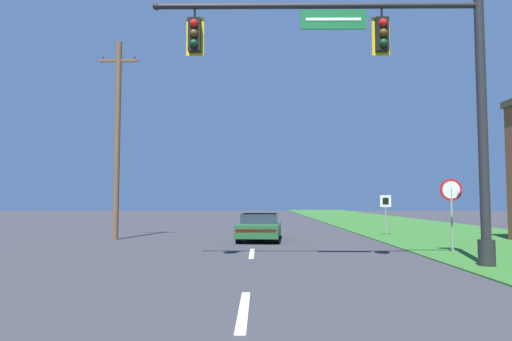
{
  "coord_description": "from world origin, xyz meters",
  "views": [
    {
      "loc": [
        0.26,
        -1.59,
        1.8
      ],
      "look_at": [
        0.0,
        31.41,
        3.97
      ],
      "focal_mm": 32.0,
      "sensor_mm": 36.0,
      "label": 1
    }
  ],
  "objects_px": {
    "car_ahead": "(260,227)",
    "stop_sign": "(451,199)",
    "utility_pole_near": "(117,136)",
    "signal_mast": "(401,87)",
    "route_sign_post": "(386,206)"
  },
  "relations": [
    {
      "from": "signal_mast",
      "to": "stop_sign",
      "type": "bearing_deg",
      "value": 51.39
    },
    {
      "from": "stop_sign",
      "to": "utility_pole_near",
      "type": "relative_size",
      "value": 0.27
    },
    {
      "from": "route_sign_post",
      "to": "utility_pole_near",
      "type": "xyz_separation_m",
      "value": [
        -13.08,
        -2.18,
        3.29
      ]
    },
    {
      "from": "signal_mast",
      "to": "stop_sign",
      "type": "xyz_separation_m",
      "value": [
        2.71,
        3.39,
        -3.06
      ]
    },
    {
      "from": "car_ahead",
      "to": "utility_pole_near",
      "type": "relative_size",
      "value": 0.49
    },
    {
      "from": "car_ahead",
      "to": "utility_pole_near",
      "type": "xyz_separation_m",
      "value": [
        -6.66,
        0.23,
        4.21
      ]
    },
    {
      "from": "car_ahead",
      "to": "utility_pole_near",
      "type": "height_order",
      "value": "utility_pole_near"
    },
    {
      "from": "signal_mast",
      "to": "stop_sign",
      "type": "height_order",
      "value": "signal_mast"
    },
    {
      "from": "signal_mast",
      "to": "route_sign_post",
      "type": "xyz_separation_m",
      "value": [
        2.49,
        10.84,
        -3.4
      ]
    },
    {
      "from": "car_ahead",
      "to": "stop_sign",
      "type": "bearing_deg",
      "value": -37.13
    },
    {
      "from": "stop_sign",
      "to": "signal_mast",
      "type": "bearing_deg",
      "value": -128.61
    },
    {
      "from": "route_sign_post",
      "to": "stop_sign",
      "type": "bearing_deg",
      "value": -88.27
    },
    {
      "from": "car_ahead",
      "to": "signal_mast",
      "type": "bearing_deg",
      "value": -64.98
    },
    {
      "from": "car_ahead",
      "to": "stop_sign",
      "type": "distance_m",
      "value": 8.43
    },
    {
      "from": "stop_sign",
      "to": "utility_pole_near",
      "type": "distance_m",
      "value": 14.61
    }
  ]
}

